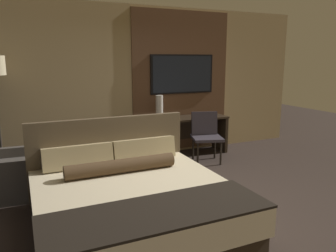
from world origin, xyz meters
name	(u,v)px	position (x,y,z in m)	size (l,w,h in m)	color
ground_plane	(204,210)	(0.00, 0.00, 0.00)	(16.00, 16.00, 0.00)	#332823
wall_back_tv_panel	(140,83)	(0.12, 2.59, 1.40)	(7.20, 0.09, 2.80)	tan
bed	(132,201)	(-0.93, -0.02, 0.30)	(2.07, 2.09, 1.09)	#33281E
desk	(187,129)	(0.96, 2.29, 0.49)	(1.53, 0.55, 0.74)	#2D2319
tv	(182,74)	(0.96, 2.52, 1.55)	(1.34, 0.04, 0.75)	black
desk_chair	(206,132)	(1.07, 1.76, 0.53)	(0.64, 0.64, 0.89)	#38333D
armchair_by_window	(10,176)	(-2.17, 1.49, 0.28)	(0.83, 0.84, 0.82)	#47423D
vase_tall	(159,107)	(0.39, 2.32, 0.96)	(0.14, 0.14, 0.44)	silver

